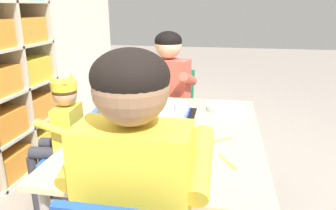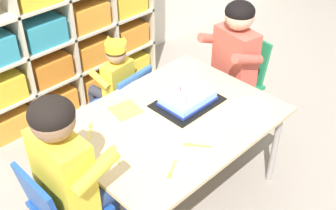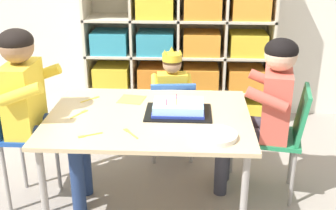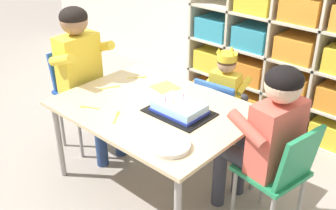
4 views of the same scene
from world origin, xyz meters
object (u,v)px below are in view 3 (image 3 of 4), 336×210
(classroom_chair_guest_side, at_px, (283,133))
(fork_by_napkin, at_px, (89,135))
(paper_plate_stack, at_px, (215,136))
(fork_scattered_mid_table, at_px, (130,133))
(activity_table, at_px, (149,123))
(classroom_chair_blue, at_px, (172,112))
(classroom_chair_adult_side, at_px, (20,131))
(birthday_cake_on_tray, at_px, (178,109))
(guest_at_table_side, at_px, (266,102))
(fork_near_child_seat, at_px, (91,99))
(adult_helper_seated, at_px, (34,99))
(fork_at_table_front_edge, at_px, (80,113))
(child_with_crown, at_px, (172,89))

(classroom_chair_guest_side, relative_size, fork_by_napkin, 5.90)
(paper_plate_stack, xyz_separation_m, fork_scattered_mid_table, (-0.45, 0.03, -0.01))
(activity_table, height_order, classroom_chair_blue, classroom_chair_blue)
(classroom_chair_adult_side, height_order, fork_scattered_mid_table, classroom_chair_adult_side)
(classroom_chair_adult_side, height_order, birthday_cake_on_tray, classroom_chair_adult_side)
(birthday_cake_on_tray, relative_size, paper_plate_stack, 1.70)
(guest_at_table_side, height_order, fork_scattered_mid_table, guest_at_table_side)
(classroom_chair_blue, xyz_separation_m, fork_by_napkin, (-0.40, -0.84, 0.21))
(fork_scattered_mid_table, bearing_deg, activity_table, 126.59)
(fork_scattered_mid_table, bearing_deg, fork_near_child_seat, 176.78)
(adult_helper_seated, bearing_deg, paper_plate_stack, -103.63)
(adult_helper_seated, height_order, guest_at_table_side, adult_helper_seated)
(activity_table, height_order, classroom_chair_guest_side, classroom_chair_guest_side)
(activity_table, relative_size, fork_at_table_front_edge, 9.01)
(child_with_crown, bearing_deg, fork_by_napkin, 61.33)
(fork_near_child_seat, xyz_separation_m, fork_at_table_front_edge, (-0.01, -0.24, -0.00))
(classroom_chair_adult_side, height_order, guest_at_table_side, guest_at_table_side)
(birthday_cake_on_tray, relative_size, fork_scattered_mid_table, 3.24)
(adult_helper_seated, distance_m, fork_scattered_mid_table, 0.63)
(classroom_chair_blue, xyz_separation_m, classroom_chair_adult_side, (-0.88, -0.58, 0.10))
(birthday_cake_on_tray, bearing_deg, adult_helper_seated, -175.26)
(adult_helper_seated, distance_m, birthday_cake_on_tray, 0.83)
(activity_table, height_order, child_with_crown, child_with_crown)
(classroom_chair_guest_side, relative_size, fork_near_child_seat, 6.21)
(adult_helper_seated, height_order, fork_by_napkin, adult_helper_seated)
(birthday_cake_on_tray, bearing_deg, child_with_crown, 96.28)
(fork_by_napkin, bearing_deg, guest_at_table_side, -4.26)
(child_with_crown, height_order, fork_scattered_mid_table, child_with_crown)
(guest_at_table_side, distance_m, fork_near_child_seat, 1.09)
(paper_plate_stack, bearing_deg, adult_helper_seated, 166.36)
(child_with_crown, height_order, fork_by_napkin, child_with_crown)
(fork_scattered_mid_table, relative_size, fork_at_table_front_edge, 0.92)
(adult_helper_seated, bearing_deg, classroom_chair_blue, -52.95)
(classroom_chair_guest_side, distance_m, fork_near_child_seat, 1.22)
(classroom_chair_guest_side, bearing_deg, guest_at_table_side, -90.00)
(fork_near_child_seat, bearing_deg, classroom_chair_adult_side, -14.03)
(classroom_chair_adult_side, bearing_deg, adult_helper_seated, -90.00)
(fork_by_napkin, bearing_deg, fork_scattered_mid_table, -17.89)
(guest_at_table_side, bearing_deg, adult_helper_seated, -72.22)
(classroom_chair_guest_side, bearing_deg, fork_scattered_mid_table, -56.81)
(guest_at_table_side, height_order, fork_at_table_front_edge, guest_at_table_side)
(activity_table, bearing_deg, fork_at_table_front_edge, -179.91)
(classroom_chair_guest_side, relative_size, birthday_cake_on_tray, 1.86)
(guest_at_table_side, bearing_deg, paper_plate_stack, -26.90)
(fork_near_child_seat, relative_size, fork_scattered_mid_table, 0.97)
(fork_near_child_seat, bearing_deg, fork_at_table_front_edge, 37.66)
(classroom_chair_adult_side, xyz_separation_m, guest_at_table_side, (1.47, 0.18, 0.15))
(activity_table, distance_m, guest_at_table_side, 0.72)
(fork_near_child_seat, distance_m, fork_by_napkin, 0.53)
(classroom_chair_adult_side, distance_m, fork_near_child_seat, 0.47)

